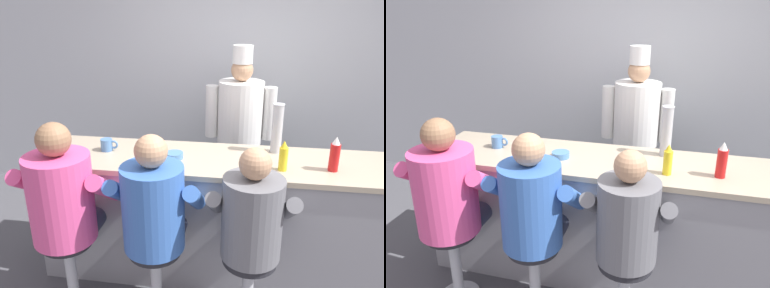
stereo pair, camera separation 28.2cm
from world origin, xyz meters
TOP-DOWN VIEW (x-y plane):
  - wall_back at (0.00, 1.85)m, footprint 10.00×0.06m
  - diner_counter at (0.00, 0.34)m, footprint 3.17×0.69m
  - ketchup_bottle_red at (0.64, 0.25)m, footprint 0.07×0.07m
  - mustard_bottle_yellow at (0.29, 0.20)m, footprint 0.06×0.06m
  - breakfast_plate at (-1.40, 0.26)m, footprint 0.23×0.23m
  - cereal_bowl at (-0.52, 0.30)m, footprint 0.14×0.14m
  - coffee_mug_white at (-1.28, 0.09)m, footprint 0.15×0.09m
  - coffee_mug_blue at (-1.08, 0.38)m, footprint 0.14×0.09m
  - cup_stack_steel at (0.26, 0.55)m, footprint 0.09×0.09m
  - diner_seated_pink at (-1.17, -0.22)m, footprint 0.65×0.64m
  - diner_seated_blue at (-0.54, -0.22)m, footprint 0.62×0.61m
  - diner_seated_grey at (0.09, -0.23)m, footprint 0.58×0.57m
  - cook_in_whites_near at (-0.05, 1.29)m, footprint 0.69×0.44m

SIDE VIEW (x-z plane):
  - diner_counter at x=0.00m, z-range 0.00..1.01m
  - diner_seated_grey at x=0.09m, z-range 0.15..1.49m
  - diner_seated_blue at x=-0.54m, z-range 0.15..1.53m
  - diner_seated_pink at x=-1.17m, z-range 0.15..1.58m
  - cook_in_whites_near at x=-0.05m, z-range 0.09..1.85m
  - breakfast_plate at x=-1.40m, z-range 1.00..1.04m
  - cereal_bowl at x=-0.52m, z-range 1.01..1.05m
  - coffee_mug_blue at x=-1.08m, z-range 1.01..1.11m
  - coffee_mug_white at x=-1.28m, z-range 1.01..1.11m
  - mustard_bottle_yellow at x=0.29m, z-range 1.00..1.22m
  - ketchup_bottle_red at x=0.64m, z-range 1.00..1.25m
  - cup_stack_steel at x=0.26m, z-range 1.01..1.40m
  - wall_back at x=0.00m, z-range 0.00..2.70m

